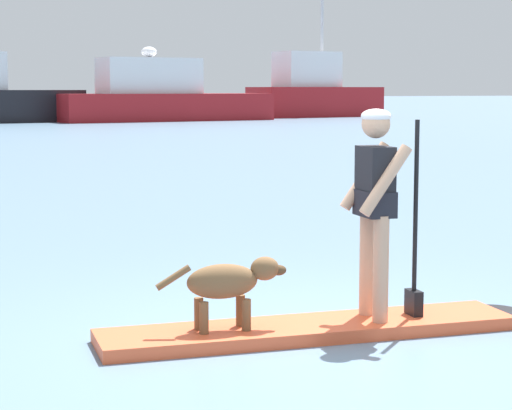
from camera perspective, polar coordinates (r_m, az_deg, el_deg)
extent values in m
plane|color=slate|center=(7.41, 3.19, -7.78)|extent=(400.00, 400.00, 0.00)
cube|color=#E55933|center=(7.40, 3.20, -7.41)|extent=(3.31, 1.03, 0.10)
ellipsoid|color=black|center=(8.10, 14.12, -6.35)|extent=(0.63, 0.67, 0.10)
cylinder|color=tan|center=(7.61, 6.63, -3.47)|extent=(0.12, 0.12, 0.83)
cylinder|color=tan|center=(7.38, 7.45, -3.81)|extent=(0.12, 0.12, 0.83)
cube|color=black|center=(7.42, 7.09, 0.10)|extent=(0.26, 0.38, 0.20)
cube|color=black|center=(7.40, 7.11, 1.49)|extent=(0.24, 0.36, 0.52)
sphere|color=tan|center=(7.38, 7.16, 4.82)|extent=(0.22, 0.22, 0.22)
ellipsoid|color=white|center=(7.37, 7.17, 5.29)|extent=(0.23, 0.23, 0.11)
cylinder|color=tan|center=(7.58, 6.52, 1.73)|extent=(0.43, 0.14, 0.54)
cylinder|color=tan|center=(7.23, 7.74, 1.46)|extent=(0.43, 0.14, 0.54)
cylinder|color=black|center=(7.59, 9.49, -0.80)|extent=(0.04, 0.04, 1.55)
cube|color=black|center=(7.71, 9.39, -5.76)|extent=(0.10, 0.19, 0.20)
ellipsoid|color=brown|center=(7.10, -2.02, -4.57)|extent=(0.56, 0.28, 0.26)
ellipsoid|color=brown|center=(7.18, 0.53, -3.81)|extent=(0.24, 0.19, 0.18)
ellipsoid|color=#503923|center=(7.21, 1.36, -3.91)|extent=(0.13, 0.09, 0.08)
cylinder|color=brown|center=(7.00, -4.96, -4.33)|extent=(0.27, 0.08, 0.18)
cylinder|color=brown|center=(7.27, -0.93, -6.30)|extent=(0.07, 0.07, 0.24)
cylinder|color=brown|center=(7.12, -0.58, -6.57)|extent=(0.07, 0.07, 0.24)
cylinder|color=brown|center=(7.19, -3.43, -6.46)|extent=(0.07, 0.07, 0.24)
cylinder|color=brown|center=(7.04, -3.13, -6.74)|extent=(0.07, 0.07, 0.24)
cube|color=maroon|center=(56.76, -5.42, 5.83)|extent=(13.12, 4.52, 1.59)
cube|color=silver|center=(56.45, -6.38, 7.66)|extent=(6.00, 3.04, 2.06)
ellipsoid|color=white|center=(56.48, -6.40, 9.06)|extent=(0.90, 0.90, 0.60)
cube|color=maroon|center=(64.74, 3.57, 6.15)|extent=(9.24, 4.26, 1.99)
cube|color=silver|center=(64.43, 3.05, 8.07)|extent=(4.26, 2.93, 2.33)
cylinder|color=silver|center=(65.07, 3.96, 10.62)|extent=(0.20, 0.20, 8.14)
cylinder|color=silver|center=(64.43, 3.05, 8.10)|extent=(3.13, 0.45, 0.14)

